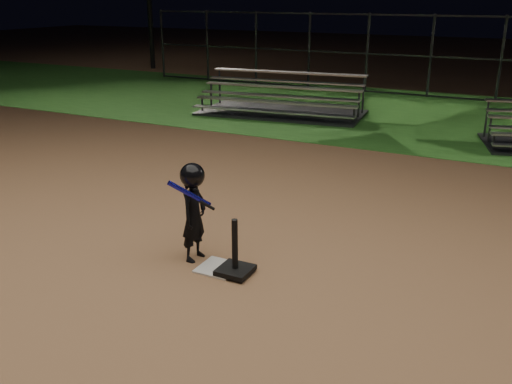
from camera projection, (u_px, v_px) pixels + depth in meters
name	position (u px, v px, depth m)	size (l,w,h in m)	color
ground	(218.00, 269.00, 6.65)	(80.00, 80.00, 0.00)	#946643
grass_strip	(405.00, 114.00, 15.08)	(60.00, 8.00, 0.01)	#28601F
home_plate	(218.00, 268.00, 6.65)	(0.45, 0.45, 0.02)	beige
batting_tee	(235.00, 264.00, 6.48)	(0.38, 0.38, 0.66)	black
child_batter	(194.00, 209.00, 6.69)	(0.44, 0.55, 1.22)	black
bleacher_left	(281.00, 106.00, 15.06)	(4.53, 2.57, 1.06)	silver
backstop_fence	(431.00, 57.00, 17.19)	(20.08, 0.08, 2.50)	#38383D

